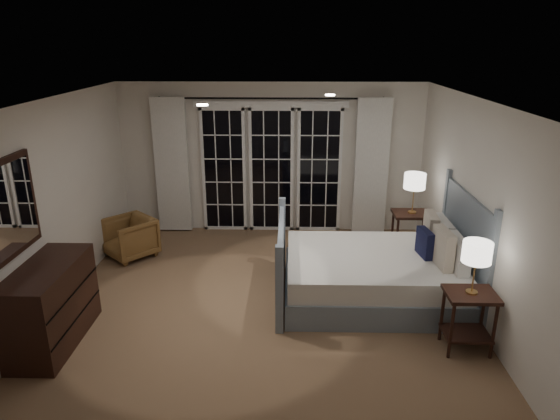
{
  "coord_description": "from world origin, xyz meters",
  "views": [
    {
      "loc": [
        0.33,
        -5.64,
        3.14
      ],
      "look_at": [
        0.19,
        0.44,
        1.05
      ],
      "focal_mm": 32.0,
      "sensor_mm": 36.0,
      "label": 1
    }
  ],
  "objects_px": {
    "lamp_right": "(415,182)",
    "nightstand_left": "(469,312)",
    "nightstand_right": "(411,228)",
    "armchair": "(130,238)",
    "lamp_left": "(477,253)",
    "dresser": "(51,305)",
    "bed": "(376,272)"
  },
  "relations": [
    {
      "from": "lamp_right",
      "to": "nightstand_left",
      "type": "bearing_deg",
      "value": -88.26
    },
    {
      "from": "nightstand_right",
      "to": "armchair",
      "type": "distance_m",
      "value": 4.23
    },
    {
      "from": "lamp_left",
      "to": "dresser",
      "type": "bearing_deg",
      "value": 179.51
    },
    {
      "from": "dresser",
      "to": "nightstand_left",
      "type": "bearing_deg",
      "value": -0.49
    },
    {
      "from": "dresser",
      "to": "lamp_left",
      "type": "bearing_deg",
      "value": -0.49
    },
    {
      "from": "bed",
      "to": "dresser",
      "type": "height_order",
      "value": "bed"
    },
    {
      "from": "nightstand_right",
      "to": "dresser",
      "type": "relative_size",
      "value": 0.56
    },
    {
      "from": "nightstand_right",
      "to": "armchair",
      "type": "bearing_deg",
      "value": -178.97
    },
    {
      "from": "bed",
      "to": "lamp_right",
      "type": "xyz_separation_m",
      "value": [
        0.71,
        1.26,
        0.85
      ]
    },
    {
      "from": "lamp_right",
      "to": "armchair",
      "type": "relative_size",
      "value": 0.89
    },
    {
      "from": "lamp_right",
      "to": "armchair",
      "type": "bearing_deg",
      "value": -178.97
    },
    {
      "from": "armchair",
      "to": "lamp_left",
      "type": "bearing_deg",
      "value": 15.33
    },
    {
      "from": "bed",
      "to": "nightstand_right",
      "type": "bearing_deg",
      "value": 60.59
    },
    {
      "from": "lamp_left",
      "to": "armchair",
      "type": "xyz_separation_m",
      "value": [
        -4.29,
        2.31,
        -0.81
      ]
    },
    {
      "from": "lamp_right",
      "to": "dresser",
      "type": "distance_m",
      "value": 5.0
    },
    {
      "from": "lamp_right",
      "to": "armchair",
      "type": "xyz_separation_m",
      "value": [
        -4.22,
        -0.08,
        -0.88
      ]
    },
    {
      "from": "nightstand_right",
      "to": "lamp_right",
      "type": "distance_m",
      "value": 0.72
    },
    {
      "from": "nightstand_left",
      "to": "nightstand_right",
      "type": "bearing_deg",
      "value": 91.74
    },
    {
      "from": "lamp_right",
      "to": "dresser",
      "type": "height_order",
      "value": "lamp_right"
    },
    {
      "from": "bed",
      "to": "armchair",
      "type": "xyz_separation_m",
      "value": [
        -3.51,
        1.18,
        -0.03
      ]
    },
    {
      "from": "nightstand_right",
      "to": "armchair",
      "type": "relative_size",
      "value": 1.06
    },
    {
      "from": "bed",
      "to": "dresser",
      "type": "bearing_deg",
      "value": -163.39
    },
    {
      "from": "nightstand_left",
      "to": "bed",
      "type": "bearing_deg",
      "value": 124.82
    },
    {
      "from": "bed",
      "to": "armchair",
      "type": "bearing_deg",
      "value": 161.4
    },
    {
      "from": "bed",
      "to": "nightstand_left",
      "type": "relative_size",
      "value": 3.51
    },
    {
      "from": "bed",
      "to": "lamp_left",
      "type": "height_order",
      "value": "bed"
    },
    {
      "from": "lamp_right",
      "to": "nightstand_right",
      "type": "bearing_deg",
      "value": 26.57
    },
    {
      "from": "lamp_right",
      "to": "dresser",
      "type": "xyz_separation_m",
      "value": [
        -4.35,
        -2.34,
        -0.74
      ]
    },
    {
      "from": "lamp_left",
      "to": "nightstand_left",
      "type": "bearing_deg",
      "value": 0.0
    },
    {
      "from": "dresser",
      "to": "nightstand_right",
      "type": "bearing_deg",
      "value": 28.31
    },
    {
      "from": "nightstand_right",
      "to": "armchair",
      "type": "xyz_separation_m",
      "value": [
        -4.22,
        -0.08,
        -0.17
      ]
    },
    {
      "from": "lamp_right",
      "to": "armchair",
      "type": "distance_m",
      "value": 4.31
    }
  ]
}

